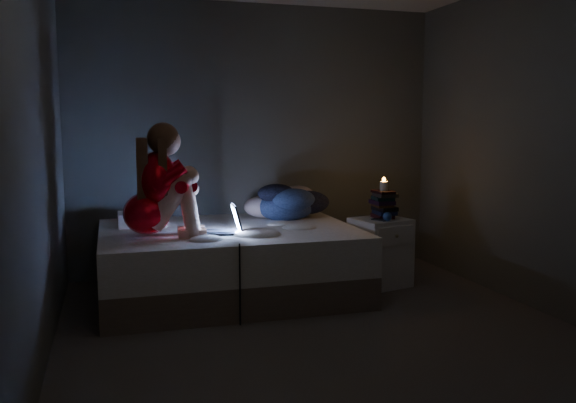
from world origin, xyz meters
name	(u,v)px	position (x,y,z in m)	size (l,w,h in m)	color
floor	(321,332)	(0.00, 0.00, -0.01)	(3.60, 3.80, 0.02)	#48423E
wall_back	(257,140)	(0.00, 1.91, 1.30)	(3.60, 0.02, 2.60)	#50514D
wall_front	(493,165)	(0.00, -1.91, 1.30)	(3.60, 0.02, 2.60)	#50514D
wall_left	(36,150)	(-1.81, 0.00, 1.30)	(0.02, 3.80, 2.60)	#50514D
wall_right	(546,144)	(1.81, 0.00, 1.30)	(0.02, 3.80, 2.60)	#50514D
bed	(229,261)	(-0.45, 1.10, 0.29)	(2.11, 1.58, 0.58)	beige
pillow	(143,219)	(-1.14, 1.43, 0.64)	(0.41, 0.29, 0.12)	white
woman	(146,180)	(-1.13, 0.84, 1.03)	(0.55, 0.36, 0.89)	#9E0004
laptop	(218,218)	(-0.57, 0.85, 0.70)	(0.35, 0.25, 0.25)	black
clothes_pile	(285,200)	(0.16, 1.45, 0.75)	(0.57, 0.46, 0.34)	#18243E
nightstand	(380,252)	(0.92, 1.01, 0.31)	(0.46, 0.41, 0.61)	white
book_stack	(383,204)	(0.95, 1.03, 0.74)	(0.19, 0.25, 0.25)	black
candle	(384,186)	(0.95, 1.03, 0.90)	(0.07, 0.07, 0.08)	beige
phone	(377,220)	(0.85, 0.94, 0.62)	(0.07, 0.14, 0.01)	black
blue_orb	(383,217)	(0.88, 0.87, 0.65)	(0.08, 0.08, 0.08)	navy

